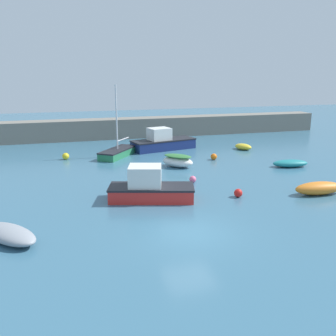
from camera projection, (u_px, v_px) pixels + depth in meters
The scene contains 14 objects.
ground_plane at pixel (190, 234), 18.10m from camera, with size 120.00×120.00×0.20m, color #38667F.
harbor_breakwater at pixel (111, 129), 43.59m from camera, with size 52.73×2.54×2.26m, color slate.
open_tender_yellow at pixel (319, 188), 23.62m from camera, with size 3.30×1.33×0.82m.
rowboat_blue_near at pixel (9, 234), 17.13m from camera, with size 3.32×3.67×0.66m.
rowboat_with_red_cover at pixel (178, 161), 30.49m from camera, with size 2.90×2.93×1.02m.
rowboat_white_midwater at pixel (290, 163), 30.53m from camera, with size 3.07×1.69×0.59m.
sailboat_tall_mast at pixel (118, 152), 34.21m from camera, with size 4.08×4.69×6.48m.
motorboat_with_cabin at pixel (149, 188), 22.53m from camera, with size 5.45×3.33×2.12m.
motorboat_grey_hull at pixel (162, 142), 37.26m from camera, with size 6.77×3.68×2.19m.
dinghy_near_pier at pixel (243, 147), 37.33m from camera, with size 1.80×2.12×0.59m.
mooring_buoy_yellow at pixel (66, 156), 33.09m from camera, with size 0.60×0.60×0.60m, color yellow.
mooring_buoy_pink at pixel (193, 179), 26.17m from camera, with size 0.48×0.48×0.48m, color #EA668C.
mooring_buoy_red at pixel (238, 193), 23.14m from camera, with size 0.53×0.53×0.53m, color red.
mooring_buoy_orange at pixel (214, 157), 32.98m from camera, with size 0.56×0.56×0.56m, color orange.
Camera 1 is at (-5.68, -15.76, 7.53)m, focal length 40.00 mm.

